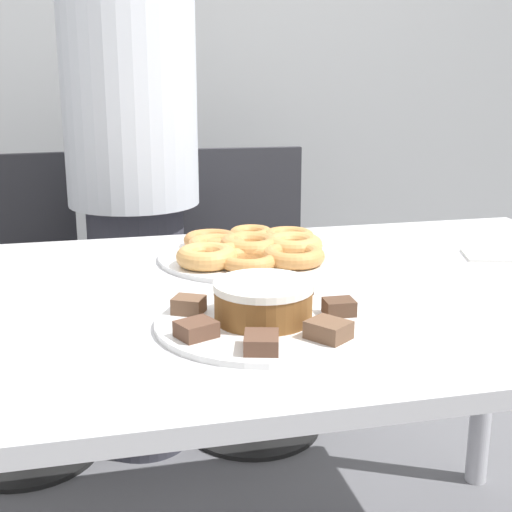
{
  "coord_description": "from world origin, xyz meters",
  "views": [
    {
      "loc": [
        -0.27,
        -1.21,
        1.17
      ],
      "look_at": [
        0.02,
        0.02,
        0.83
      ],
      "focal_mm": 50.0,
      "sensor_mm": 36.0,
      "label": 1
    }
  ],
  "objects": [
    {
      "name": "donut_4",
      "position": [
        -0.05,
        0.15,
        0.79
      ],
      "size": [
        0.12,
        0.12,
        0.04
      ],
      "color": "tan",
      "rests_on": "plate_donuts"
    },
    {
      "name": "lamington_5",
      "position": [
        0.07,
        -0.08,
        0.79
      ],
      "size": [
        0.07,
        0.07,
        0.02
      ],
      "rotation": [
        0.0,
        0.0,
        7.14
      ],
      "color": "#513828",
      "rests_on": "plate_cake"
    },
    {
      "name": "lamington_6",
      "position": [
        -0.03,
        -0.05,
        0.79
      ],
      "size": [
        0.05,
        0.05,
        0.02
      ],
      "rotation": [
        0.0,
        0.0,
        8.04
      ],
      "color": "brown",
      "rests_on": "plate_cake"
    },
    {
      "name": "donut_6",
      "position": [
        0.13,
        0.13,
        0.79
      ],
      "size": [
        0.13,
        0.13,
        0.03
      ],
      "color": "#D18E4C",
      "rests_on": "plate_donuts"
    },
    {
      "name": "person_standing",
      "position": [
        -0.14,
        0.87,
        0.83
      ],
      "size": [
        0.38,
        0.38,
        1.6
      ],
      "color": "#383842",
      "rests_on": "ground_plane"
    },
    {
      "name": "lamington_4",
      "position": [
        0.11,
        -0.18,
        0.79
      ],
      "size": [
        0.05,
        0.04,
        0.02
      ],
      "rotation": [
        0.0,
        0.0,
        6.24
      ],
      "color": "#513828",
      "rests_on": "plate_cake"
    },
    {
      "name": "office_chair_left",
      "position": [
        -0.5,
        0.93,
        0.43
      ],
      "size": [
        0.47,
        0.47,
        0.9
      ],
      "rotation": [
        0.0,
        0.0,
        0.07
      ],
      "color": "black",
      "rests_on": "ground_plane"
    },
    {
      "name": "plate_donuts",
      "position": [
        0.06,
        0.22,
        0.77
      ],
      "size": [
        0.39,
        0.39,
        0.01
      ],
      "color": "white",
      "rests_on": "table"
    },
    {
      "name": "lamington_2",
      "position": [
        -0.04,
        -0.3,
        0.79
      ],
      "size": [
        0.06,
        0.07,
        0.02
      ],
      "rotation": [
        0.0,
        0.0,
        4.45
      ],
      "color": "brown",
      "rests_on": "plate_cake"
    },
    {
      "name": "lamington_3",
      "position": [
        0.06,
        -0.28,
        0.79
      ],
      "size": [
        0.07,
        0.08,
        0.03
      ],
      "rotation": [
        0.0,
        0.0,
        5.34
      ],
      "color": "brown",
      "rests_on": "plate_cake"
    },
    {
      "name": "wall_back",
      "position": [
        0.0,
        1.58,
        1.3
      ],
      "size": [
        8.0,
        0.05,
        2.6
      ],
      "color": "#A8AAAD",
      "rests_on": "ground_plane"
    },
    {
      "name": "frosted_cake",
      "position": [
        -0.01,
        -0.18,
        0.81
      ],
      "size": [
        0.16,
        0.16,
        0.06
      ],
      "color": "brown",
      "rests_on": "plate_cake"
    },
    {
      "name": "donut_1",
      "position": [
        0.09,
        0.34,
        0.79
      ],
      "size": [
        0.1,
        0.1,
        0.03
      ],
      "color": "#D18E4C",
      "rests_on": "plate_donuts"
    },
    {
      "name": "lamington_0",
      "position": [
        -0.12,
        -0.12,
        0.79
      ],
      "size": [
        0.06,
        0.06,
        0.03
      ],
      "rotation": [
        0.0,
        0.0,
        2.65
      ],
      "color": "brown",
      "rests_on": "plate_cake"
    },
    {
      "name": "lamington_1",
      "position": [
        -0.13,
        -0.23,
        0.79
      ],
      "size": [
        0.07,
        0.06,
        0.02
      ],
      "rotation": [
        0.0,
        0.0,
        3.55
      ],
      "color": "brown",
      "rests_on": "plate_cake"
    },
    {
      "name": "donut_3",
      "position": [
        -0.01,
        0.23,
        0.79
      ],
      "size": [
        0.13,
        0.13,
        0.04
      ],
      "color": "#D18E4C",
      "rests_on": "plate_donuts"
    },
    {
      "name": "donut_2",
      "position": [
        -0.01,
        0.31,
        0.79
      ],
      "size": [
        0.12,
        0.12,
        0.03
      ],
      "color": "#C68447",
      "rests_on": "plate_donuts"
    },
    {
      "name": "donut_8",
      "position": [
        0.16,
        0.29,
        0.79
      ],
      "size": [
        0.12,
        0.12,
        0.03
      ],
      "color": "#D18E4C",
      "rests_on": "plate_donuts"
    },
    {
      "name": "napkin",
      "position": [
        0.57,
        0.11,
        0.77
      ],
      "size": [
        0.14,
        0.13,
        0.01
      ],
      "color": "white",
      "rests_on": "table"
    },
    {
      "name": "office_chair_right",
      "position": [
        0.22,
        0.93,
        0.43
      ],
      "size": [
        0.46,
        0.46,
        0.9
      ],
      "rotation": [
        0.0,
        0.0,
        -0.05
      ],
      "color": "black",
      "rests_on": "ground_plane"
    },
    {
      "name": "donut_0",
      "position": [
        0.06,
        0.22,
        0.79
      ],
      "size": [
        0.13,
        0.13,
        0.04
      ],
      "color": "#D18E4C",
      "rests_on": "plate_donuts"
    },
    {
      "name": "table",
      "position": [
        0.0,
        0.0,
        0.68
      ],
      "size": [
        1.67,
        0.95,
        0.77
      ],
      "color": "silver",
      "rests_on": "ground_plane"
    },
    {
      "name": "donut_5",
      "position": [
        0.03,
        0.13,
        0.79
      ],
      "size": [
        0.12,
        0.12,
        0.03
      ],
      "color": "#D18E4C",
      "rests_on": "plate_donuts"
    },
    {
      "name": "donut_7",
      "position": [
        0.15,
        0.2,
        0.79
      ],
      "size": [
        0.12,
        0.12,
        0.04
      ],
      "color": "tan",
      "rests_on": "plate_donuts"
    },
    {
      "name": "plate_cake",
      "position": [
        -0.01,
        -0.18,
        0.77
      ],
      "size": [
        0.35,
        0.35,
        0.01
      ],
      "color": "white",
      "rests_on": "table"
    }
  ]
}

